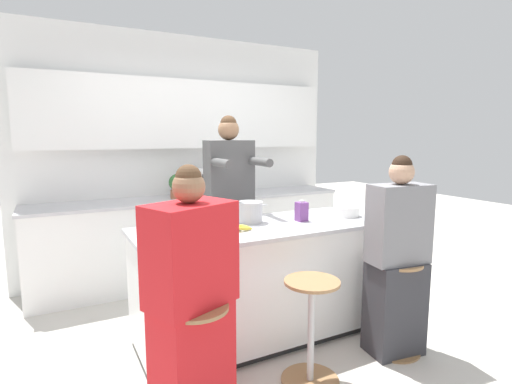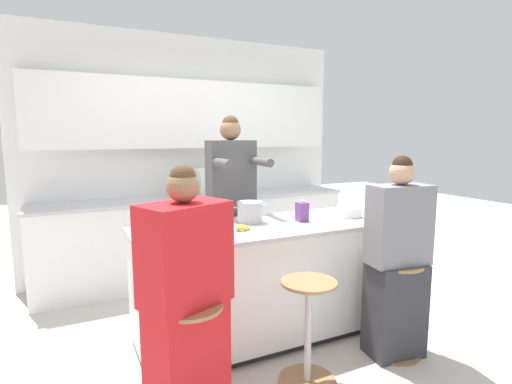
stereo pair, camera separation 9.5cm
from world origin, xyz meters
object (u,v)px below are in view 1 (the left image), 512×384
kitchen_island (261,281)px  fruit_bowl (347,211)px  person_cooking (230,214)px  bar_stool_leftmost (197,363)px  bar_stool_center (311,329)px  person_seated_near (397,266)px  potted_plant (178,185)px  microwave (215,182)px  bar_stool_rightmost (396,304)px  person_wrapped_blanket (192,305)px  juice_carton (302,211)px  cooking_pot (250,212)px  coffee_cup_near (217,234)px  banana_bunch (243,228)px

kitchen_island → fruit_bowl: 0.96m
kitchen_island → person_cooking: person_cooking is taller
bar_stool_leftmost → bar_stool_center: (0.78, 0.02, 0.00)m
person_seated_near → potted_plant: (-0.95, 2.19, 0.40)m
fruit_bowl → microwave: size_ratio=0.39×
bar_stool_center → person_seated_near: bearing=1.1°
kitchen_island → bar_stool_center: bearing=-90.0°
bar_stool_rightmost → person_cooking: 1.59m
person_wrapped_blanket → potted_plant: (0.59, 2.19, 0.38)m
bar_stool_center → fruit_bowl: fruit_bowl is taller
bar_stool_leftmost → juice_carton: size_ratio=4.04×
person_seated_near → cooking_pot: 1.17m
potted_plant → person_cooking: bearing=-75.8°
fruit_bowl → person_wrapped_blanket: bearing=-158.6°
person_wrapped_blanket → potted_plant: 2.30m
bar_stool_center → cooking_pot: 1.02m
person_cooking → microwave: person_cooking is taller
person_wrapped_blanket → bar_stool_rightmost: bearing=-21.4°
kitchen_island → person_seated_near: bearing=-41.4°
bar_stool_center → person_wrapped_blanket: 0.85m
juice_carton → person_wrapped_blanket: bearing=-150.5°
person_cooking → coffee_cup_near: person_cooking is taller
bar_stool_leftmost → bar_stool_rightmost: bearing=1.6°
bar_stool_rightmost → fruit_bowl: size_ratio=3.35×
person_seated_near → fruit_bowl: 0.70m
kitchen_island → coffee_cup_near: size_ratio=18.36×
bar_stool_center → microwave: size_ratio=1.31×
bar_stool_rightmost → potted_plant: potted_plant is taller
bar_stool_rightmost → person_seated_near: person_seated_near is taller
coffee_cup_near → microwave: microwave is taller
coffee_cup_near → potted_plant: (0.26, 1.77, 0.11)m
bar_stool_leftmost → coffee_cup_near: (0.32, 0.46, 0.58)m
cooking_pot → juice_carton: (0.40, -0.14, -0.01)m
banana_bunch → microwave: 1.64m
person_wrapped_blanket → cooking_pot: person_wrapped_blanket is taller
coffee_cup_near → person_seated_near: bearing=-19.1°
bar_stool_leftmost → bar_stool_rightmost: (1.55, 0.04, 0.00)m
fruit_bowl → person_cooking: bearing=139.5°
bar_stool_leftmost → juice_carton: (1.14, 0.69, 0.62)m
person_wrapped_blanket → juice_carton: (1.16, 0.65, 0.30)m
person_cooking → banana_bunch: person_cooking is taller
juice_carton → microwave: (-0.15, 1.50, 0.09)m
coffee_cup_near → juice_carton: juice_carton is taller
bar_stool_leftmost → banana_bunch: bearing=46.5°
bar_stool_rightmost → microwave: bearing=104.5°
cooking_pot → person_seated_near: bearing=-45.4°
bar_stool_leftmost → person_cooking: 1.65m
fruit_bowl → potted_plant: 1.86m
person_cooking → person_seated_near: person_cooking is taller
bar_stool_rightmost → person_wrapped_blanket: person_wrapped_blanket is taller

